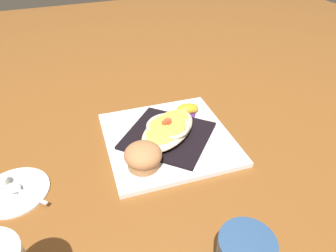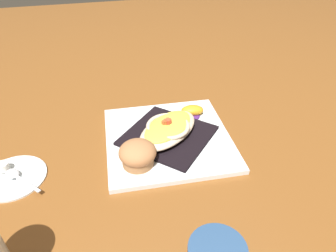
# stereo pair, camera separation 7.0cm
# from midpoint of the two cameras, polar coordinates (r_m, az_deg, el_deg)

# --- Properties ---
(ground_plane) EXTENTS (2.60, 2.60, 0.00)m
(ground_plane) POSITION_cam_midpoint_polar(r_m,az_deg,el_deg) (0.72, -2.76, -2.77)
(ground_plane) COLOR brown
(square_plate) EXTENTS (0.30, 0.30, 0.01)m
(square_plate) POSITION_cam_midpoint_polar(r_m,az_deg,el_deg) (0.72, -2.78, -2.41)
(square_plate) COLOR white
(square_plate) RESTS_ON ground_plane
(folded_napkin) EXTENTS (0.25, 0.25, 0.01)m
(folded_napkin) POSITION_cam_midpoint_polar(r_m,az_deg,el_deg) (0.71, -2.80, -1.84)
(folded_napkin) COLOR black
(folded_napkin) RESTS_ON square_plate
(gratin_dish) EXTENTS (0.19, 0.19, 0.04)m
(gratin_dish) POSITION_cam_midpoint_polar(r_m,az_deg,el_deg) (0.70, -2.85, -0.51)
(gratin_dish) COLOR beige
(gratin_dish) RESTS_ON folded_napkin
(muffin) EXTENTS (0.08, 0.08, 0.05)m
(muffin) POSITION_cam_midpoint_polar(r_m,az_deg,el_deg) (0.63, -7.80, -5.73)
(muffin) COLOR #A26D42
(muffin) RESTS_ON square_plate
(orange_garnish) EXTENTS (0.06, 0.06, 0.03)m
(orange_garnish) POSITION_cam_midpoint_polar(r_m,az_deg,el_deg) (0.79, 1.14, 2.94)
(orange_garnish) COLOR #4B2069
(orange_garnish) RESTS_ON square_plate
(creamer_saucer) EXTENTS (0.13, 0.13, 0.01)m
(creamer_saucer) POSITION_cam_midpoint_polar(r_m,az_deg,el_deg) (0.69, -29.23, -10.54)
(creamer_saucer) COLOR white
(creamer_saucer) RESTS_ON ground_plane
(spoon) EXTENTS (0.08, 0.09, 0.01)m
(spoon) POSITION_cam_midpoint_polar(r_m,az_deg,el_deg) (0.67, -29.06, -10.27)
(spoon) COLOR silver
(spoon) RESTS_ON creamer_saucer
(creamer_cup_0) EXTENTS (0.02, 0.02, 0.02)m
(creamer_cup_0) POSITION_cam_midpoint_polar(r_m,az_deg,el_deg) (0.70, -30.98, -8.88)
(creamer_cup_0) COLOR white
(creamer_cup_0) RESTS_ON creamer_saucer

